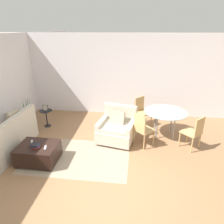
% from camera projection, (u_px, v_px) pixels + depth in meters
% --- Properties ---
extents(ground_plane, '(20.00, 20.00, 0.00)m').
position_uv_depth(ground_plane, '(108.00, 176.00, 4.19)').
color(ground_plane, '#936B47').
extents(wall_back, '(12.00, 0.06, 2.75)m').
position_uv_depth(wall_back, '(122.00, 76.00, 6.80)').
color(wall_back, white).
rests_on(wall_back, ground_plane).
extents(area_rug, '(2.45, 1.56, 0.01)m').
position_uv_depth(area_rug, '(78.00, 157.00, 4.82)').
color(area_rug, gray).
rests_on(area_rug, ground_plane).
extents(couch, '(0.87, 1.89, 0.94)m').
position_uv_depth(couch, '(5.00, 140.00, 4.91)').
color(couch, beige).
rests_on(couch, ground_plane).
extents(armchair, '(1.08, 1.04, 0.92)m').
position_uv_depth(armchair, '(117.00, 129.00, 5.43)').
color(armchair, beige).
rests_on(armchair, ground_plane).
extents(ottoman, '(0.88, 0.70, 0.43)m').
position_uv_depth(ottoman, '(38.00, 153.00, 4.58)').
color(ottoman, black).
rests_on(ottoman, ground_plane).
extents(book_stack, '(0.20, 0.19, 0.08)m').
position_uv_depth(book_stack, '(35.00, 145.00, 4.42)').
color(book_stack, '#B72D28').
rests_on(book_stack, ottoman).
extents(tv_remote_primary, '(0.09, 0.16, 0.01)m').
position_uv_depth(tv_remote_primary, '(45.00, 147.00, 4.41)').
color(tv_remote_primary, '#B7B7BC').
rests_on(tv_remote_primary, ottoman).
extents(tv_remote_secondary, '(0.10, 0.14, 0.01)m').
position_uv_depth(tv_remote_secondary, '(32.00, 141.00, 4.65)').
color(tv_remote_secondary, '#B7B7BC').
rests_on(tv_remote_secondary, ottoman).
extents(potted_plant, '(0.43, 0.43, 0.99)m').
position_uv_depth(potted_plant, '(29.00, 120.00, 6.29)').
color(potted_plant, '#333338').
rests_on(potted_plant, ground_plane).
extents(side_table, '(0.38, 0.38, 0.53)m').
position_uv_depth(side_table, '(46.00, 115.00, 6.20)').
color(side_table, black).
rests_on(side_table, ground_plane).
extents(picture_frame, '(0.17, 0.07, 0.18)m').
position_uv_depth(picture_frame, '(45.00, 108.00, 6.11)').
color(picture_frame, black).
rests_on(picture_frame, side_table).
extents(dining_table, '(1.19, 1.19, 0.74)m').
position_uv_depth(dining_table, '(165.00, 114.00, 5.56)').
color(dining_table, '#8C9E99').
rests_on(dining_table, ground_plane).
extents(dining_chair_near_left, '(0.59, 0.59, 0.90)m').
position_uv_depth(dining_chair_near_left, '(142.00, 128.00, 5.10)').
color(dining_chair_near_left, tan).
rests_on(dining_chair_near_left, ground_plane).
extents(dining_chair_near_right, '(0.59, 0.59, 0.90)m').
position_uv_depth(dining_chair_near_right, '(195.00, 131.00, 4.96)').
color(dining_chair_near_right, tan).
rests_on(dining_chair_near_right, ground_plane).
extents(dining_chair_far_left, '(0.59, 0.59, 0.90)m').
position_uv_depth(dining_chair_far_left, '(141.00, 109.00, 6.28)').
color(dining_chair_far_left, tan).
rests_on(dining_chair_far_left, ground_plane).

